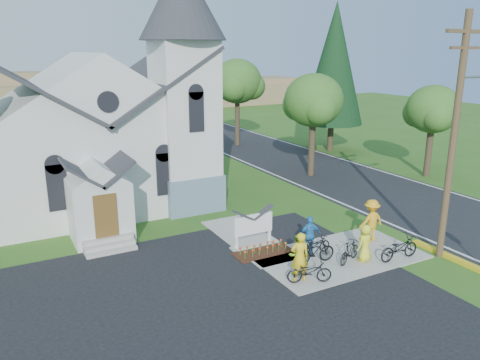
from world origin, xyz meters
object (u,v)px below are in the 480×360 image
cyclist_2 (310,235)px  bike_1 (315,251)px  bike_2 (315,245)px  utility_pole (455,131)px  church_sign (253,225)px  cyclist_3 (371,220)px  cyclist_1 (297,254)px  bike_4 (399,248)px  bike_0 (309,272)px  bike_3 (350,251)px  cyclist_0 (300,257)px  cyclist_4 (365,243)px

cyclist_2 → bike_1: bearing=79.8°
cyclist_2 → bike_2: 0.50m
utility_pole → bike_2: bearing=150.8°
church_sign → cyclist_3: size_ratio=1.12×
bike_2 → utility_pole: bearing=-119.9°
cyclist_1 → cyclist_2: bearing=-144.4°
utility_pole → bike_4: bearing=165.0°
utility_pole → bike_0: bearing=174.3°
bike_3 → cyclist_0: bearing=74.7°
cyclist_0 → cyclist_1: (0.28, 0.56, -0.17)m
cyclist_1 → cyclist_2: (1.53, 1.25, 0.04)m
bike_2 → cyclist_4: (1.41, -1.52, 0.38)m
cyclist_0 → bike_4: (4.75, -0.43, -0.46)m
bike_2 → cyclist_1: bearing=122.2°
cyclist_1 → utility_pole: bearing=163.1°
bike_3 → cyclist_2: bearing=10.8°
cyclist_2 → bike_2: cyclist_2 is taller
bike_0 → cyclist_3: cyclist_3 is taller
utility_pole → cyclist_0: 8.05m
cyclist_3 → bike_3: 2.75m
cyclist_1 → cyclist_3: bearing=-170.9°
cyclist_2 → bike_2: bearing=156.5°
bike_0 → cyclist_3: 5.29m
cyclist_4 → cyclist_3: bearing=-149.8°
church_sign → cyclist_1: size_ratio=1.37×
utility_pole → cyclist_4: utility_pole is taller
cyclist_4 → cyclist_2: bearing=-56.9°
church_sign → bike_2: bearing=-48.0°
bike_2 → bike_3: bearing=-150.6°
bike_2 → cyclist_3: cyclist_3 is taller
cyclist_0 → bike_3: 2.83m
utility_pole → bike_2: size_ratio=6.41×
bike_3 → bike_4: size_ratio=0.80×
cyclist_3 → cyclist_4: cyclist_3 is taller
bike_4 → cyclist_0: bearing=86.1°
bike_1 → cyclist_0: bearing=129.4°
cyclist_0 → cyclist_1: bearing=-100.4°
cyclist_0 → cyclist_1: cyclist_0 is taller
cyclist_1 → church_sign: bearing=-91.0°
bike_2 → bike_4: size_ratio=0.80×
bike_2 → bike_3: (0.77, -1.32, 0.06)m
utility_pole → cyclist_0: (-6.69, 0.95, -4.38)m
cyclist_0 → bike_1: (1.45, 0.94, -0.43)m
bike_1 → cyclist_3: cyclist_3 is taller
cyclist_0 → cyclist_1: 0.65m
cyclist_1 → bike_3: 2.52m
cyclist_0 → church_sign: bearing=-76.0°
cyclist_0 → cyclist_4: bearing=-161.4°
utility_pole → cyclist_3: 5.32m
bike_1 → bike_4: 3.58m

